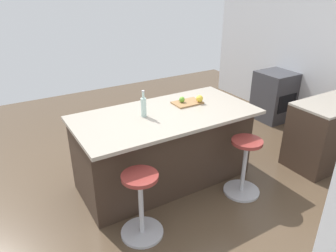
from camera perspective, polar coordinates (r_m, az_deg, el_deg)
The scene contains 10 objects.
ground_plane at distance 4.18m, azimuth -0.88°, elevation -9.88°, with size 8.10×8.10×0.00m, color brown.
interior_partition_left at distance 5.75m, azimuth 27.66°, elevation 11.99°, with size 0.15×5.26×2.72m.
oven_range at distance 6.11m, azimuth 18.63°, elevation 5.16°, with size 0.60×0.61×0.89m.
kitchen_island at distance 3.96m, azimuth -0.72°, elevation -3.82°, with size 2.17×1.09×0.96m.
stool_by_window at distance 3.91m, azimuth 13.57°, elevation -7.46°, with size 0.44×0.44×0.72m.
stool_middle at distance 3.24m, azimuth -4.88°, elevation -14.40°, with size 0.44×0.44×0.72m.
cutting_board at distance 4.02m, azimuth 3.51°, elevation 4.22°, with size 0.36×0.24×0.02m, color olive.
apple_green at distance 3.99m, azimuth 2.53°, elevation 4.80°, with size 0.07×0.07×0.07m, color #609E2D.
apple_yellow at distance 4.01m, azimuth 5.73°, elevation 4.95°, with size 0.09×0.09×0.09m, color gold.
water_bottle at distance 3.60m, azimuth -4.43°, elevation 3.55°, with size 0.06×0.06×0.31m.
Camera 1 is at (1.70, 2.97, 2.40)m, focal length 33.71 mm.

